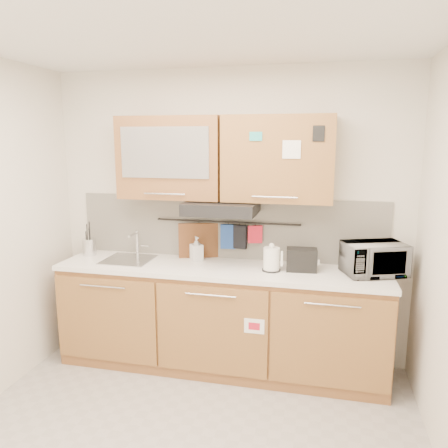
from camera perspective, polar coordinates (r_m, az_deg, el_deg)
The scene contains 18 objects.
ceiling at distance 2.52m, azimuth -7.58°, elevation 25.02°, with size 3.20×3.20×0.00m, color white.
wall_back at distance 3.94m, azimuth 0.52°, elevation 0.96°, with size 3.20×3.20×0.00m, color silver.
base_cabinet at distance 3.92m, azimuth -0.50°, elevation -12.81°, with size 2.80×0.64×0.88m.
countertop at distance 3.74m, azimuth -0.52°, elevation -5.88°, with size 2.82×0.62×0.04m, color white.
backsplash at distance 3.95m, azimuth 0.48°, elevation -0.49°, with size 2.80×0.02×0.56m, color silver.
upper_cabinets at distance 3.72m, azimuth -0.13°, elevation 8.58°, with size 1.82×0.37×0.70m.
range_hood at distance 3.68m, azimuth -0.31°, elevation 2.15°, with size 0.60×0.46×0.10m, color black.
sink at distance 4.03m, azimuth -12.32°, elevation -4.56°, with size 0.42×0.40×0.26m.
utensil_rail at distance 3.90m, azimuth 0.36°, elevation 0.26°, with size 0.02×0.02×1.30m, color black.
utensil_crock at distance 4.27m, azimuth -17.17°, elevation -2.84°, with size 0.15×0.15×0.32m.
kettle at distance 3.62m, azimuth 6.23°, elevation -4.68°, with size 0.17×0.15×0.24m.
toaster at distance 3.66m, azimuth 10.11°, elevation -4.58°, with size 0.26×0.17×0.19m.
microwave at distance 3.69m, azimuth 19.01°, elevation -4.33°, with size 0.47×0.32×0.26m, color #999999.
soap_bottle at distance 3.91m, azimuth -3.61°, elevation -3.21°, with size 0.10×0.10×0.22m, color #999999.
cutting_board at distance 4.01m, azimuth -3.33°, elevation -3.06°, with size 0.36×0.03×0.45m, color brown.
oven_mitt at distance 3.91m, azimuth 0.52°, elevation -1.66°, with size 0.13×0.03×0.22m, color #214598.
dark_pouch at distance 3.89m, azimuth 1.98°, elevation -1.68°, with size 0.14×0.04×0.21m, color black.
pot_holder at distance 3.86m, azimuth 4.09°, elevation -1.36°, with size 0.13×0.02×0.16m, color red.
Camera 1 is at (0.84, -2.29, 1.98)m, focal length 35.00 mm.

